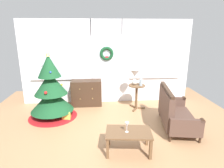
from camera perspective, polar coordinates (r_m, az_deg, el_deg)
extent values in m
plane|color=#AD7F56|center=(4.38, -0.10, -14.71)|extent=(6.76, 6.76, 0.00)
cube|color=white|center=(6.06, -16.27, 6.11)|extent=(2.15, 0.08, 2.55)
cube|color=white|center=(6.20, 12.68, 6.55)|extent=(2.15, 0.08, 2.55)
cube|color=white|center=(5.87, -1.71, 16.48)|extent=(0.94, 0.08, 0.50)
cube|color=silver|center=(5.94, -1.59, 4.10)|extent=(0.90, 0.05, 2.05)
cube|color=white|center=(6.06, -1.54, -1.27)|extent=(0.78, 0.02, 0.80)
cube|color=silver|center=(5.86, -1.61, 7.65)|extent=(0.78, 0.01, 1.10)
cube|color=silver|center=(5.99, -16.43, 6.72)|extent=(1.50, 0.01, 1.10)
cube|color=silver|center=(6.14, 12.88, 7.16)|extent=(1.50, 0.01, 1.10)
cube|color=silver|center=(6.09, -16.05, 1.41)|extent=(1.59, 0.06, 0.03)
cube|color=silver|center=(6.23, 12.60, 1.95)|extent=(1.59, 0.06, 0.03)
torus|color=#164424|center=(5.80, -1.60, 9.07)|extent=(0.41, 0.09, 0.41)
cube|color=red|center=(5.80, -1.58, 7.78)|extent=(0.10, 0.02, 0.10)
cylinder|color=#4C331E|center=(5.37, -17.22, -7.99)|extent=(0.10, 0.10, 0.25)
cone|color=red|center=(5.40, -17.16, -8.71)|extent=(1.26, 1.26, 0.10)
cone|color=#194C28|center=(5.25, -17.52, -4.59)|extent=(1.10, 1.10, 0.57)
cone|color=#194C28|center=(5.12, -17.93, 0.18)|extent=(0.83, 0.83, 0.57)
cone|color=#194C28|center=(5.02, -18.36, 5.18)|extent=(0.57, 0.57, 0.57)
cone|color=#E0BC4C|center=(4.98, -18.65, 8.55)|extent=(0.12, 0.12, 0.12)
sphere|color=red|center=(4.82, -19.20, -2.46)|extent=(0.07, 0.07, 0.07)
sphere|color=gold|center=(5.30, -14.84, -0.23)|extent=(0.06, 0.06, 0.06)
sphere|color=silver|center=(5.13, -20.33, 5.25)|extent=(0.06, 0.06, 0.06)
sphere|color=#264CB2|center=(4.83, -17.91, 3.36)|extent=(0.05, 0.05, 0.05)
sphere|color=red|center=(5.23, -19.63, 4.55)|extent=(0.07, 0.07, 0.07)
sphere|color=gold|center=(5.55, -19.41, -2.50)|extent=(0.06, 0.06, 0.06)
sphere|color=silver|center=(5.29, -20.13, 1.64)|extent=(0.08, 0.08, 0.08)
cube|color=#3D281C|center=(5.86, -7.60, -2.63)|extent=(0.90, 0.43, 0.78)
sphere|color=tan|center=(5.60, -9.61, -1.53)|extent=(0.03, 0.03, 0.03)
sphere|color=tan|center=(5.58, -5.93, -1.45)|extent=(0.03, 0.03, 0.03)
sphere|color=tan|center=(5.70, -9.47, -4.42)|extent=(0.03, 0.03, 0.03)
sphere|color=tan|center=(5.68, -5.84, -4.35)|extent=(0.03, 0.03, 0.03)
cylinder|color=#3D281C|center=(4.43, 24.77, -14.86)|extent=(0.05, 0.05, 0.14)
cylinder|color=#3D281C|center=(5.52, 20.35, -8.26)|extent=(0.05, 0.05, 0.14)
cylinder|color=#3D281C|center=(4.26, 16.90, -15.27)|extent=(0.05, 0.05, 0.14)
cylinder|color=#3D281C|center=(5.38, 14.13, -8.32)|extent=(0.05, 0.05, 0.14)
cube|color=brown|center=(4.82, 19.02, -9.83)|extent=(0.90, 1.32, 0.14)
cube|color=brown|center=(4.61, 15.80, -5.61)|extent=(0.31, 1.23, 0.62)
cube|color=#3D281C|center=(4.50, 16.12, -1.56)|extent=(0.27, 1.20, 0.06)
cube|color=brown|center=(4.20, 21.32, -12.13)|extent=(0.67, 0.19, 0.38)
cylinder|color=#3D281C|center=(4.22, 25.39, -9.90)|extent=(0.10, 0.10, 0.09)
cube|color=brown|center=(5.36, 17.47, -5.69)|extent=(0.67, 0.19, 0.38)
cylinder|color=#3D281C|center=(5.38, 20.65, -3.99)|extent=(0.10, 0.10, 0.09)
cylinder|color=brown|center=(5.48, 7.41, -0.44)|extent=(0.48, 0.48, 0.02)
cylinder|color=brown|center=(5.59, 7.28, -3.99)|extent=(0.07, 0.07, 0.70)
cube|color=brown|center=(5.74, 8.75, -7.03)|extent=(0.20, 0.05, 0.04)
cube|color=brown|center=(5.82, 6.12, -6.61)|extent=(0.14, 0.20, 0.04)
cube|color=brown|center=(5.56, 6.64, -7.68)|extent=(0.14, 0.20, 0.04)
sphere|color=silver|center=(5.48, 6.75, 0.60)|extent=(0.16, 0.16, 0.16)
cylinder|color=silver|center=(5.45, 6.79, 1.91)|extent=(0.02, 0.02, 0.06)
cone|color=silver|center=(5.42, 6.83, 3.25)|extent=(0.28, 0.28, 0.20)
cylinder|color=#99ADBC|center=(5.42, 8.61, 0.35)|extent=(0.09, 0.09, 0.16)
sphere|color=#99ADBC|center=(5.40, 8.64, 1.17)|extent=(0.10, 0.10, 0.10)
cylinder|color=#4C7042|center=(5.37, 8.47, 2.20)|extent=(0.07, 0.01, 0.17)
cylinder|color=#4C7042|center=(5.37, 8.69, 2.20)|extent=(0.01, 0.01, 0.18)
cylinder|color=#4C7042|center=(5.38, 8.90, 2.20)|extent=(0.07, 0.01, 0.17)
cube|color=brown|center=(3.65, 5.00, -14.13)|extent=(0.89, 0.61, 0.03)
cube|color=brown|center=(3.57, -1.33, -18.74)|extent=(0.05, 0.05, 0.39)
cube|color=brown|center=(3.62, 11.46, -18.61)|extent=(0.05, 0.05, 0.39)
cube|color=brown|center=(3.94, -0.97, -15.14)|extent=(0.05, 0.05, 0.39)
cube|color=brown|center=(3.98, 10.41, -15.08)|extent=(0.05, 0.05, 0.39)
cylinder|color=silver|center=(3.62, 4.44, -14.04)|extent=(0.06, 0.06, 0.01)
cylinder|color=silver|center=(3.60, 4.46, -13.32)|extent=(0.01, 0.01, 0.10)
cone|color=silver|center=(3.55, 4.49, -11.98)|extent=(0.08, 0.08, 0.09)
cube|color=#D8C64C|center=(5.14, -13.42, -9.07)|extent=(0.21, 0.18, 0.21)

